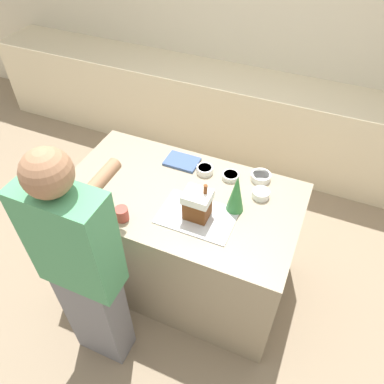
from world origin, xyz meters
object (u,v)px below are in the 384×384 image
(baking_tray, at_px, (197,216))
(candy_bowl_far_left, at_px, (261,194))
(gingerbread_house, at_px, (197,204))
(person, at_px, (83,271))
(candy_bowl_front_corner, at_px, (261,176))
(cookbook, at_px, (182,162))
(mug, at_px, (122,214))
(candy_bowl_near_tray_right, at_px, (231,176))
(candy_bowl_far_right, at_px, (205,170))
(decorative_tree, at_px, (236,193))

(baking_tray, distance_m, candy_bowl_far_left, 0.45)
(gingerbread_house, xyz_separation_m, person, (-0.44, -0.60, -0.14))
(candy_bowl_front_corner, relative_size, person, 0.08)
(candy_bowl_far_left, relative_size, cookbook, 0.48)
(candy_bowl_far_left, bearing_deg, mug, -144.37)
(person, bearing_deg, gingerbread_house, 54.13)
(candy_bowl_near_tray_right, height_order, cookbook, candy_bowl_near_tray_right)
(baking_tray, xyz_separation_m, person, (-0.44, -0.60, -0.03))
(baking_tray, distance_m, candy_bowl_front_corner, 0.56)
(baking_tray, bearing_deg, candy_bowl_near_tray_right, 80.04)
(mug, bearing_deg, candy_bowl_front_corner, 45.17)
(gingerbread_house, distance_m, candy_bowl_far_left, 0.46)
(candy_bowl_far_right, height_order, mug, mug)
(decorative_tree, relative_size, candy_bowl_near_tray_right, 2.43)
(baking_tray, distance_m, person, 0.75)
(person, bearing_deg, candy_bowl_far_right, 72.10)
(candy_bowl_near_tray_right, bearing_deg, person, -116.47)
(candy_bowl_near_tray_right, bearing_deg, gingerbread_house, -99.92)
(baking_tray, relative_size, candy_bowl_far_right, 4.07)
(decorative_tree, xyz_separation_m, mug, (-0.61, -0.35, -0.10))
(candy_bowl_front_corner, distance_m, person, 1.30)
(decorative_tree, xyz_separation_m, cookbook, (-0.50, 0.29, -0.13))
(baking_tray, distance_m, cookbook, 0.53)
(gingerbread_house, bearing_deg, candy_bowl_far_left, 45.96)
(gingerbread_house, height_order, candy_bowl_front_corner, gingerbread_house)
(decorative_tree, bearing_deg, person, -129.95)
(baking_tray, xyz_separation_m, candy_bowl_near_tray_right, (0.07, 0.42, 0.02))
(baking_tray, xyz_separation_m, candy_bowl_front_corner, (0.27, 0.49, 0.02))
(gingerbread_house, xyz_separation_m, candy_bowl_far_left, (0.32, 0.33, -0.08))
(baking_tray, xyz_separation_m, mug, (-0.42, -0.20, 0.04))
(gingerbread_house, distance_m, person, 0.76)
(person, bearing_deg, cookbook, 82.69)
(decorative_tree, bearing_deg, candy_bowl_far_left, 55.61)
(candy_bowl_far_right, bearing_deg, gingerbread_house, -74.62)
(gingerbread_house, xyz_separation_m, candy_bowl_near_tray_right, (0.07, 0.42, -0.09))
(decorative_tree, height_order, mug, decorative_tree)
(candy_bowl_front_corner, height_order, mug, mug)
(candy_bowl_front_corner, height_order, person, person)
(candy_bowl_near_tray_right, relative_size, mug, 1.35)
(cookbook, bearing_deg, gingerbread_house, -55.39)
(person, bearing_deg, baking_tray, 54.14)
(candy_bowl_far_right, xyz_separation_m, person, (-0.33, -1.01, -0.06))
(candy_bowl_far_right, bearing_deg, person, -107.90)
(person, bearing_deg, candy_bowl_front_corner, 57.22)
(mug, bearing_deg, person, -92.58)
(person, bearing_deg, decorative_tree, 50.05)
(cookbook, relative_size, person, 0.14)
(gingerbread_house, relative_size, candy_bowl_front_corner, 1.86)
(decorative_tree, relative_size, mug, 3.28)
(candy_bowl_far_left, height_order, cookbook, candy_bowl_far_left)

